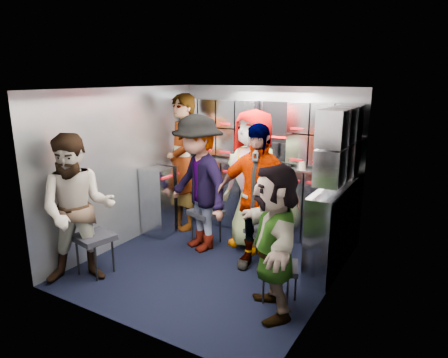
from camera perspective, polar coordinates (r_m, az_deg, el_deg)
The scene contains 29 objects.
floor at distance 5.03m, azimuth -1.40°, elevation -11.88°, with size 3.00×3.00×0.00m, color black.
wall_back at distance 5.95m, azimuth 6.21°, elevation 2.93°, with size 2.80×0.04×2.10m, color gray.
wall_left at distance 5.52m, azimuth -13.91°, elevation 1.65°, with size 0.04×3.00×2.10m, color gray.
wall_right at distance 4.12m, azimuth 15.27°, elevation -2.76°, with size 0.04×3.00×2.10m, color gray.
ceiling at distance 4.51m, azimuth -1.57°, elevation 12.76°, with size 2.80×3.00×0.02m, color silver.
cart_bank_back at distance 5.91m, azimuth 5.21°, elevation -2.70°, with size 2.68×0.38×0.99m, color #A2A9B3.
cart_bank_left at distance 5.92m, azimuth -8.36°, elevation -2.75°, with size 0.38×0.76×0.99m, color #A2A9B3.
counter at distance 5.78m, azimuth 5.33°, elevation 2.23°, with size 2.68×0.42×0.03m, color #B1B4B9.
locker_bank_back at distance 5.75m, azimuth 5.70°, elevation 6.97°, with size 2.68×0.28×0.82m, color #A2A9B3.
locker_bank_right at distance 4.72m, azimuth 16.19°, elevation 4.83°, with size 0.28×1.00×0.82m, color #A2A9B3.
right_cabinet at distance 4.89m, azimuth 15.07°, elevation -6.84°, with size 0.28×1.20×1.00m, color #A2A9B3.
coffee_niche at distance 5.73m, azimuth 7.59°, elevation 6.69°, with size 0.46×0.16×0.84m, color black, non-canonical shape.
red_latch_strip at distance 5.63m, azimuth 4.42°, elevation 0.52°, with size 2.60×0.02×0.03m, color #B80E16.
jump_seat_near_left at distance 4.86m, azimuth -18.08°, elevation -8.17°, with size 0.47×0.46×0.48m.
jump_seat_mid_left at distance 5.44m, azimuth -2.57°, elevation -5.05°, with size 0.50×0.48×0.47m.
jump_seat_center at distance 5.52m, azimuth 4.91°, elevation -5.46°, with size 0.37×0.35×0.40m.
jump_seat_mid_right at distance 4.98m, azimuth 5.50°, elevation -7.70°, with size 0.43×0.42×0.41m.
jump_seat_near_right at distance 4.13m, azimuth 8.03°, elevation -12.63°, with size 0.45×0.44×0.41m.
attendant_standing at distance 5.91m, azimuth -5.89°, elevation 2.36°, with size 0.73×0.48×2.00m, color black.
attendant_arc_a at distance 4.61m, azimuth -20.15°, elevation -4.15°, with size 0.81×0.63×1.67m, color black.
attendant_arc_b at distance 5.15m, azimuth -3.72°, elevation -0.68°, with size 1.15×0.66×1.78m, color black.
attendant_arc_c at distance 5.20m, azimuth 4.18°, elevation -0.21°, with size 0.90×0.58×1.84m, color black.
attendant_arc_d at distance 4.65m, azimuth 4.70°, elevation -2.66°, with size 1.02×0.42×1.73m, color black.
attendant_arc_e at distance 3.82m, azimuth 7.18°, elevation -8.70°, with size 1.37×0.44×1.48m, color black.
bottle_left at distance 6.12m, azimuth -2.26°, elevation 4.20°, with size 0.07×0.07×0.22m, color white.
bottle_mid at distance 5.74m, azimuth 4.24°, elevation 3.74°, with size 0.06×0.06×0.27m, color white.
bottle_right at distance 5.48m, azimuth 10.77°, elevation 2.78°, with size 0.06×0.06×0.23m, color white.
cup_left at distance 5.91m, azimuth 1.27°, elevation 3.16°, with size 0.08×0.08×0.09m, color #C2B388.
cup_right at distance 5.47m, azimuth 11.11°, elevation 2.00°, with size 0.09×0.09×0.09m, color #C2B388.
Camera 1 is at (2.40, -3.82, 2.24)m, focal length 32.00 mm.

